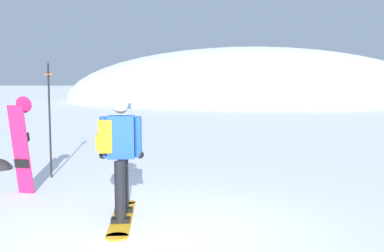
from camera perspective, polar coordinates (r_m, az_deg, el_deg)
ground_plane at (r=5.80m, az=-5.33°, el=-13.44°), size 300.00×300.00×0.00m
ridge_peak_main at (r=45.49m, az=6.89°, el=3.24°), size 35.22×31.70×10.12m
snowboarder_main at (r=6.32m, az=-9.06°, el=-3.30°), size 0.71×1.78×1.71m
spare_snowboard at (r=8.09m, az=-20.42°, el=-2.25°), size 0.28×0.30×1.64m
piste_marker_near at (r=9.32m, az=-17.28°, el=1.65°), size 0.20×0.20×2.27m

